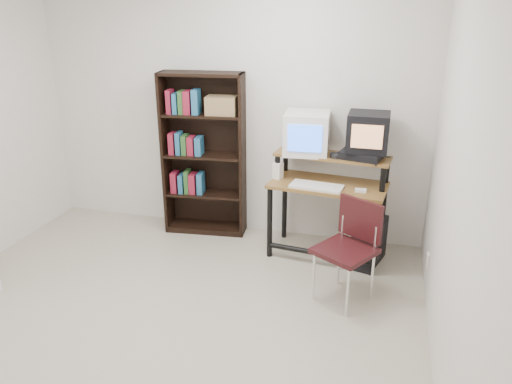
% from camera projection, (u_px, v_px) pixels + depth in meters
% --- Properties ---
extents(floor, '(4.00, 4.00, 0.01)m').
position_uv_depth(floor, '(149.00, 336.00, 3.69)').
color(floor, '#BCB29C').
rests_on(floor, ground).
extents(back_wall, '(4.00, 0.01, 2.60)m').
position_uv_depth(back_wall, '(229.00, 108.00, 5.03)').
color(back_wall, silver).
rests_on(back_wall, floor).
extents(right_wall, '(0.01, 4.00, 2.60)m').
position_uv_depth(right_wall, '(463.00, 198.00, 2.74)').
color(right_wall, silver).
rests_on(right_wall, floor).
extents(computer_desk, '(1.11, 0.64, 0.98)m').
position_uv_depth(computer_desk, '(328.00, 189.00, 4.64)').
color(computer_desk, brown).
rests_on(computer_desk, floor).
extents(crt_monitor, '(0.44, 0.44, 0.39)m').
position_uv_depth(crt_monitor, '(307.00, 133.00, 4.64)').
color(crt_monitor, silver).
rests_on(crt_monitor, computer_desk).
extents(vcr, '(0.41, 0.33, 0.08)m').
position_uv_depth(vcr, '(361.00, 155.00, 4.50)').
color(vcr, black).
rests_on(vcr, computer_desk).
extents(crt_tv, '(0.36, 0.36, 0.34)m').
position_uv_depth(crt_tv, '(368.00, 132.00, 4.45)').
color(crt_tv, black).
rests_on(crt_tv, vcr).
extents(cd_spindle, '(0.14, 0.14, 0.05)m').
position_uv_depth(cd_spindle, '(336.00, 156.00, 4.53)').
color(cd_spindle, '#26262B').
rests_on(cd_spindle, computer_desk).
extents(keyboard, '(0.49, 0.26, 0.03)m').
position_uv_depth(keyboard, '(316.00, 187.00, 4.51)').
color(keyboard, silver).
rests_on(keyboard, computer_desk).
extents(mousepad, '(0.23, 0.19, 0.01)m').
position_uv_depth(mousepad, '(360.00, 192.00, 4.43)').
color(mousepad, black).
rests_on(mousepad, computer_desk).
extents(mouse, '(0.10, 0.06, 0.03)m').
position_uv_depth(mouse, '(361.00, 191.00, 4.41)').
color(mouse, white).
rests_on(mouse, mousepad).
extents(desk_speaker, '(0.10, 0.10, 0.17)m').
position_uv_depth(desk_speaker, '(278.00, 171.00, 4.71)').
color(desk_speaker, silver).
rests_on(desk_speaker, computer_desk).
extents(pc_tower, '(0.32, 0.49, 0.42)m').
position_uv_depth(pc_tower, '(369.00, 242.00, 4.65)').
color(pc_tower, black).
rests_on(pc_tower, floor).
extents(school_chair, '(0.57, 0.57, 0.83)m').
position_uv_depth(school_chair, '(351.00, 241.00, 4.00)').
color(school_chair, black).
rests_on(school_chair, floor).
extents(bookshelf, '(0.86, 0.37, 1.67)m').
position_uv_depth(bookshelf, '(204.00, 152.00, 5.11)').
color(bookshelf, black).
rests_on(bookshelf, floor).
extents(wall_outlet, '(0.02, 0.08, 0.12)m').
position_uv_depth(wall_outlet, '(428.00, 260.00, 4.13)').
color(wall_outlet, beige).
rests_on(wall_outlet, right_wall).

